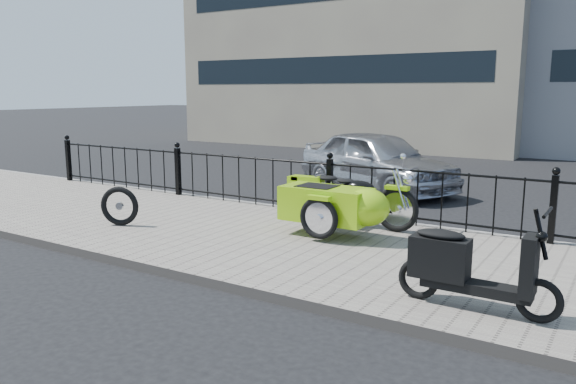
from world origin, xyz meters
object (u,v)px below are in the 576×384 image
Objects in this scene: motorcycle_sidecar at (341,203)px; scooter at (465,267)px; sedan_car at (377,161)px; spare_tire at (120,206)px.

motorcycle_sidecar is 2.98m from scooter.
scooter is 0.39× the size of sedan_car.
motorcycle_sidecar is at bearing 140.79° from scooter.
scooter is at bearing -39.21° from motorcycle_sidecar.
spare_tire is at bearing -157.47° from motorcycle_sidecar.
motorcycle_sidecar is 3.66× the size of spare_tire.
sedan_car is (-1.34, 4.37, 0.09)m from motorcycle_sidecar.
scooter is at bearing -5.66° from spare_tire.
sedan_car is at bearing 120.26° from scooter.
sedan_car is at bearing 107.03° from motorcycle_sidecar.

